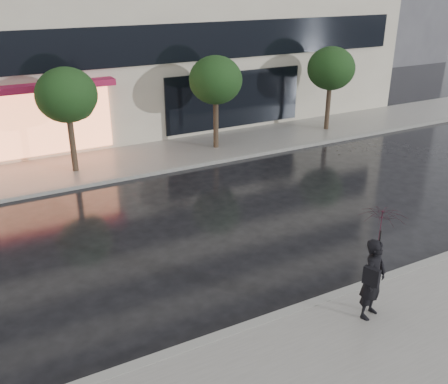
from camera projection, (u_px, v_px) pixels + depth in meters
ground at (294, 283)px, 12.20m from camera, size 120.00×120.00×0.00m
sidewalk_near at (394, 364)px, 9.54m from camera, size 60.00×4.50×0.12m
sidewalk_far at (148, 158)px, 20.47m from camera, size 60.00×3.50×0.12m
curb_near at (320, 302)px, 11.36m from camera, size 60.00×0.25×0.14m
curb_far at (164, 171)px, 19.05m from camera, size 60.00×0.25×0.14m
tree_mid_west at (68, 97)px, 17.88m from camera, size 2.20×2.20×3.99m
tree_mid_east at (217, 82)px, 20.48m from camera, size 2.20×2.20×3.99m
tree_far_east at (332, 70)px, 23.08m from camera, size 2.20×2.20×3.99m
pedestrian_with_umbrella at (378, 250)px, 10.23m from camera, size 1.23×1.24×2.52m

